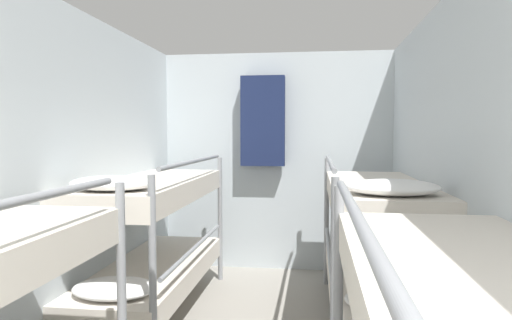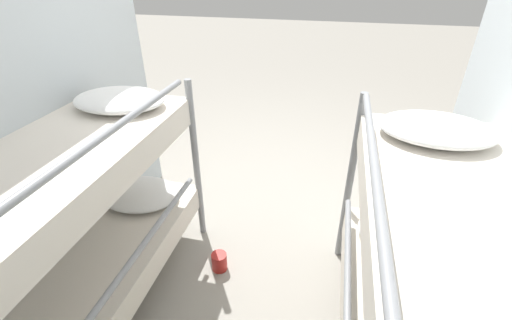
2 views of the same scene
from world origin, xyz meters
name	(u,v)px [view 2 (image 2 of 2)]	position (x,y,z in m)	size (l,w,h in m)	color
ground_plane	(281,196)	(0.00, 0.00, 0.00)	(20.00, 20.00, 0.00)	gray
bunk_stack_left_near	(439,303)	(-0.83, 1.42, 0.66)	(0.68, 1.87, 1.22)	gray
bunk_stack_right_near	(64,234)	(0.83, 1.42, 0.66)	(0.68, 1.87, 1.22)	gray
tin_can	(219,262)	(0.26, 0.89, 0.06)	(0.10, 0.10, 0.13)	#AD231E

